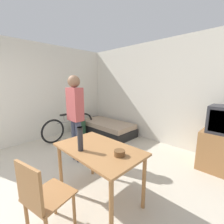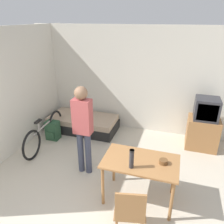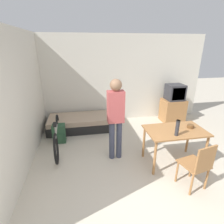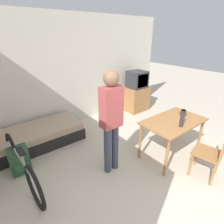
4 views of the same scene
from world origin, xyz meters
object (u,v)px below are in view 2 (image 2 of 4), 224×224
(dining_table, at_px, (140,166))
(wooden_chair, at_px, (130,211))
(daybed, at_px, (83,123))
(bicycle, at_px, (45,133))
(mate_bowl, at_px, (163,162))
(backpack, at_px, (53,130))
(person_standing, at_px, (83,125))
(thermos_flask, at_px, (132,158))
(tv, at_px, (203,126))

(dining_table, xyz_separation_m, wooden_chair, (0.02, -0.78, -0.16))
(daybed, distance_m, bicycle, 1.15)
(bicycle, height_order, mate_bowl, mate_bowl)
(wooden_chair, relative_size, backpack, 1.87)
(wooden_chair, bearing_deg, dining_table, 91.45)
(wooden_chair, relative_size, person_standing, 0.51)
(person_standing, bearing_deg, thermos_flask, -29.39)
(daybed, bearing_deg, wooden_chair, -54.73)
(wooden_chair, bearing_deg, thermos_flask, 102.39)
(daybed, height_order, mate_bowl, mate_bowl)
(tv, xyz_separation_m, mate_bowl, (-0.73, -2.00, 0.25))
(tv, bearing_deg, daybed, -179.09)
(tv, bearing_deg, mate_bowl, -110.12)
(bicycle, relative_size, person_standing, 0.98)
(daybed, relative_size, wooden_chair, 2.01)
(thermos_flask, bearing_deg, backpack, 147.28)
(daybed, distance_m, mate_bowl, 3.07)
(daybed, relative_size, thermos_flask, 5.85)
(daybed, xyz_separation_m, bicycle, (-0.53, -1.01, 0.15))
(tv, height_order, backpack, tv)
(wooden_chair, xyz_separation_m, mate_bowl, (0.33, 0.81, 0.29))
(dining_table, xyz_separation_m, bicycle, (-2.46, 0.98, -0.33))
(thermos_flask, xyz_separation_m, mate_bowl, (0.45, 0.24, -0.13))
(daybed, xyz_separation_m, wooden_chair, (1.95, -2.76, 0.32))
(dining_table, bearing_deg, person_standing, 161.70)
(wooden_chair, xyz_separation_m, backpack, (-2.48, 2.08, -0.27))
(thermos_flask, distance_m, backpack, 2.88)
(dining_table, bearing_deg, tv, 62.03)
(person_standing, relative_size, thermos_flask, 5.69)
(bicycle, bearing_deg, person_standing, -24.57)
(bicycle, bearing_deg, backpack, 88.90)
(bicycle, xyz_separation_m, thermos_flask, (2.36, -1.19, 0.60))
(daybed, xyz_separation_m, person_standing, (0.77, -1.60, 0.85))
(daybed, bearing_deg, bicycle, -117.60)
(daybed, relative_size, mate_bowl, 13.86)
(backpack, bearing_deg, person_standing, -35.26)
(wooden_chair, xyz_separation_m, bicycle, (-2.48, 1.75, -0.17))
(wooden_chair, height_order, person_standing, person_standing)
(dining_table, relative_size, wooden_chair, 1.31)
(dining_table, height_order, mate_bowl, mate_bowl)
(thermos_flask, bearing_deg, person_standing, 150.61)
(tv, height_order, person_standing, person_standing)
(thermos_flask, relative_size, mate_bowl, 2.37)
(thermos_flask, height_order, backpack, thermos_flask)
(backpack, bearing_deg, mate_bowl, -24.33)
(daybed, distance_m, tv, 3.04)
(tv, xyz_separation_m, person_standing, (-2.24, -1.65, 0.49))
(person_standing, height_order, mate_bowl, person_standing)
(tv, distance_m, mate_bowl, 2.15)
(thermos_flask, height_order, mate_bowl, thermos_flask)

